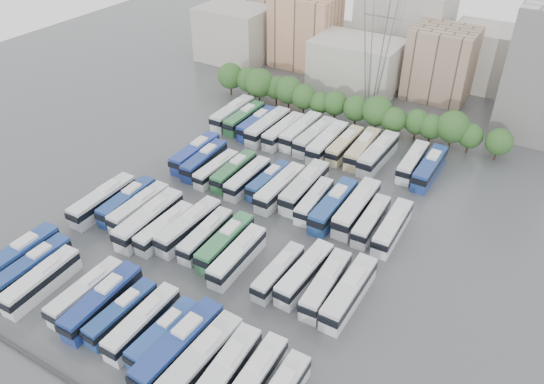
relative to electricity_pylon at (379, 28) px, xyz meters
The scene contains 56 objects.
ground 53.41m from the electricity_pylon, 92.29° to the right, with size 220.00×220.00×0.00m, color #424447.
parapet 85.04m from the electricity_pylon, 91.38° to the right, with size 56.00×0.50×0.50m, color #2D2D30.
tree_line 16.85m from the electricity_pylon, 117.68° to the right, with size 65.70×7.72×8.28m.
city_buildings 26.15m from the electricity_pylon, 113.40° to the left, with size 102.00×35.00×20.00m.
electricity_pylon is the anchor object (origin of this frame).
bus_r0_s0 78.62m from the electricity_pylon, 107.75° to the right, with size 3.07×13.10×4.09m.
bus_r0_s1 77.77m from the electricity_pylon, 105.49° to the right, with size 2.69×11.86×3.71m.
bus_r0_s2 78.31m from the electricity_pylon, 102.78° to the right, with size 3.15×12.12×3.77m.
bus_r0_s4 75.59m from the electricity_pylon, 97.89° to the right, with size 2.60×11.81×3.70m.
bus_r0_s5 75.39m from the electricity_pylon, 95.42° to the right, with size 3.18×12.78×3.99m.
bus_r0_s6 75.23m from the electricity_pylon, 92.88° to the right, with size 2.71×11.01×3.43m.
bus_r0_s7 75.02m from the electricity_pylon, 90.17° to the right, with size 2.68×11.84×3.71m.
bus_r0_s8 75.11m from the electricity_pylon, 87.60° to the right, with size 2.73×10.95×3.41m.
bus_r0_s9 75.93m from the electricity_pylon, 85.24° to the right, with size 3.50×13.80×4.30m.
bus_r0_s10 76.56m from the electricity_pylon, 82.72° to the right, with size 3.27×13.33×4.16m.
bus_r0_s11 77.15m from the electricity_pylon, 80.20° to the right, with size 3.43×12.88×4.00m.
bus_r0_s12 76.73m from the electricity_pylon, 77.64° to the right, with size 2.98×11.91×3.71m.
bus_r1_s0 63.77m from the electricity_pylon, 112.43° to the right, with size 2.96×12.98×4.06m.
bus_r1_s1 60.86m from the electricity_pylon, 110.04° to the right, with size 3.12×12.03×3.74m.
bus_r1_s2 60.23m from the electricity_pylon, 107.17° to the right, with size 2.71×12.12×3.80m.
bus_r1_s3 60.88m from the electricity_pylon, 103.20° to the right, with size 3.27×13.70×4.28m.
bus_r1_s4 60.48m from the electricity_pylon, 100.15° to the right, with size 2.69×11.43×3.57m.
bus_r1_s5 57.99m from the electricity_pylon, 97.43° to the right, with size 3.30×12.90×4.02m.
bus_r1_s6 58.01m from the electricity_pylon, 93.89° to the right, with size 2.88×11.57×3.61m.
bus_r1_s7 57.78m from the electricity_pylon, 90.26° to the right, with size 2.88×12.23×3.82m.
bus_r1_s8 59.45m from the electricity_pylon, 86.98° to the right, with size 2.86×12.08×3.78m.
bus_r1_s10 59.85m from the electricity_pylon, 80.44° to the right, with size 2.53×10.81×3.38m.
bus_r1_s11 59.06m from the electricity_pylon, 76.87° to the right, with size 3.18×12.21×3.80m.
bus_r1_s12 60.33m from the electricity_pylon, 73.65° to the right, with size 3.16×12.21×3.80m.
bus_r1_s13 61.14m from the electricity_pylon, 70.54° to the right, with size 2.85×12.85×4.03m.
bus_r2_s1 45.17m from the electricity_pylon, 118.46° to the right, with size 3.02×12.59×3.93m.
bus_r2_s2 44.92m from the electricity_pylon, 114.17° to the right, with size 3.16×12.06×3.75m.
bus_r2_s3 44.78m from the electricity_pylon, 108.99° to the right, with size 2.69×10.93×3.41m.
bus_r2_s4 43.01m from the electricity_pylon, 105.19° to the right, with size 2.66×11.60×3.63m.
bus_r2_s5 43.00m from the electricity_pylon, 100.15° to the right, with size 2.60×11.53×3.61m.
bus_r2_s6 41.44m from the electricity_pylon, 95.38° to the right, with size 2.74×10.97×3.42m.
bus_r2_s7 42.29m from the electricity_pylon, 90.67° to the right, with size 3.01×12.75×3.98m.
bus_r2_s8 40.34m from the electricity_pylon, 85.26° to the right, with size 3.20×13.65×4.27m.
bus_r2_s9 42.93m from the electricity_pylon, 81.15° to the right, with size 2.96×11.15×3.46m.
bus_r2_s10 43.48m from the electricity_pylon, 76.27° to the right, with size 2.95×13.24×4.15m.
bus_r2_s11 43.17m from the electricity_pylon, 70.97° to the right, with size 3.15×13.71×4.29m.
bus_r2_s12 45.67m from the electricity_pylon, 67.64° to the right, with size 2.83×11.49×3.58m.
bus_r2_s13 46.98m from the electricity_pylon, 63.46° to the right, with size 2.95×12.18×3.80m.
bus_r3_s0 34.72m from the electricity_pylon, 140.26° to the right, with size 2.96×13.09×4.10m.
bus_r3_s1 32.93m from the electricity_pylon, 135.39° to the right, with size 2.72×12.20×3.82m.
bus_r3_s2 31.30m from the electricity_pylon, 128.94° to the right, with size 2.66×12.05×3.78m.
bus_r3_s3 30.06m from the electricity_pylon, 123.18° to the right, with size 3.13×13.39×4.19m.
bus_r3_s4 28.56m from the electricity_pylon, 115.97° to the right, with size 3.00×12.62×3.94m.
bus_r3_s5 26.35m from the electricity_pylon, 110.31° to the right, with size 3.02×13.05×4.08m.
bus_r3_s6 26.10m from the electricity_pylon, 100.41° to the right, with size 3.29×13.05×4.06m.
bus_r3_s7 26.51m from the electricity_pylon, 91.17° to the right, with size 3.10×13.52×4.23m.
bus_r3_s8 26.02m from the electricity_pylon, 81.91° to the right, with size 2.78×12.25×3.83m.
bus_r3_s9 26.33m from the electricity_pylon, 71.92° to the right, with size 3.23×12.91×4.02m.
bus_r3_s10 27.49m from the electricity_pylon, 64.00° to the right, with size 3.31×13.58×4.24m.
bus_r3_s12 29.95m from the electricity_pylon, 49.81° to the right, with size 2.93×12.12×3.78m.
bus_r3_s13 32.20m from the electricity_pylon, 45.38° to the right, with size 2.87×12.96×4.06m.
Camera 1 is at (38.41, -53.36, 51.99)m, focal length 35.00 mm.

